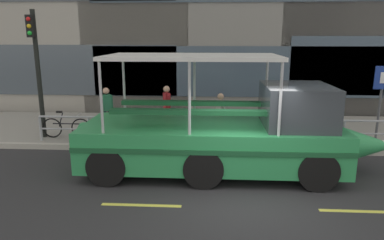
% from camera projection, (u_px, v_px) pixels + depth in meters
% --- Properties ---
extents(ground_plane, '(120.00, 120.00, 0.00)m').
position_uv_depth(ground_plane, '(246.00, 194.00, 8.45)').
color(ground_plane, '#2B2B2D').
extents(sidewalk, '(32.00, 4.80, 0.18)m').
position_uv_depth(sidewalk, '(234.00, 130.00, 13.87)').
color(sidewalk, gray).
rests_on(sidewalk, ground_plane).
extents(curb_edge, '(32.00, 0.18, 0.18)m').
position_uv_depth(curb_edge, '(238.00, 150.00, 11.45)').
color(curb_edge, '#B2ADA3').
rests_on(curb_edge, ground_plane).
extents(lane_centreline, '(25.80, 0.12, 0.01)m').
position_uv_depth(lane_centreline, '(249.00, 208.00, 7.75)').
color(lane_centreline, '#DBD64C').
rests_on(lane_centreline, ground_plane).
extents(curb_guardrail, '(11.88, 0.09, 0.89)m').
position_uv_depth(curb_guardrail, '(214.00, 127.00, 11.67)').
color(curb_guardrail, '#9EA0A8').
rests_on(curb_guardrail, sidewalk).
extents(traffic_light_pole, '(0.24, 0.46, 4.37)m').
position_uv_depth(traffic_light_pole, '(36.00, 62.00, 11.95)').
color(traffic_light_pole, black).
rests_on(traffic_light_pole, sidewalk).
extents(parking_sign, '(0.60, 0.12, 2.55)m').
position_uv_depth(parking_sign, '(382.00, 91.00, 11.70)').
color(parking_sign, '#4C4F54').
rests_on(parking_sign, sidewalk).
extents(leaned_bicycle, '(1.74, 0.46, 0.96)m').
position_uv_depth(leaned_bicycle, '(66.00, 127.00, 12.40)').
color(leaned_bicycle, black).
rests_on(leaned_bicycle, sidewalk).
extents(duck_tour_boat, '(8.65, 2.62, 3.20)m').
position_uv_depth(duck_tour_boat, '(229.00, 135.00, 9.66)').
color(duck_tour_boat, '#2D9351').
rests_on(duck_tour_boat, ground_plane).
extents(pedestrian_near_bow, '(0.33, 0.37, 1.61)m').
position_uv_depth(pedestrian_near_bow, '(323.00, 113.00, 11.99)').
color(pedestrian_near_bow, '#47423D').
rests_on(pedestrian_near_bow, sidewalk).
extents(pedestrian_mid_left, '(0.32, 0.38, 1.60)m').
position_uv_depth(pedestrian_mid_left, '(220.00, 112.00, 12.19)').
color(pedestrian_mid_left, '#1E2338').
rests_on(pedestrian_mid_left, sidewalk).
extents(pedestrian_mid_right, '(0.31, 0.46, 1.73)m').
position_uv_depth(pedestrian_mid_right, '(167.00, 104.00, 13.02)').
color(pedestrian_mid_right, black).
rests_on(pedestrian_mid_right, sidewalk).
extents(pedestrian_near_stern, '(0.39, 0.34, 1.68)m').
position_uv_depth(pedestrian_near_stern, '(107.00, 106.00, 12.91)').
color(pedestrian_near_stern, '#1E2338').
rests_on(pedestrian_near_stern, sidewalk).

